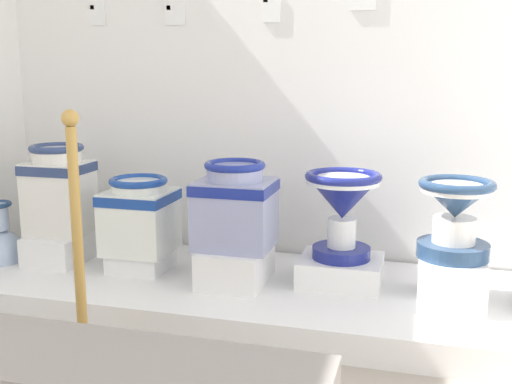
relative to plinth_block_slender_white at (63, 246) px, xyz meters
name	(u,v)px	position (x,y,z in m)	size (l,w,h in m)	color
wall_back	(308,6)	(1.24, 0.50, 1.27)	(3.74, 0.06, 2.97)	white
display_platform	(282,297)	(1.24, -0.04, -0.14)	(3.01, 0.98, 0.14)	white
plinth_block_slender_white	(63,246)	(0.00, 0.00, 0.00)	(0.28, 0.39, 0.15)	white
antique_toilet_slender_white	(59,187)	(0.00, 0.00, 0.33)	(0.31, 0.29, 0.48)	white
plinth_block_broad_patterned	(141,260)	(0.48, -0.03, -0.03)	(0.28, 0.28, 0.10)	white
antique_toilet_broad_patterned	(140,213)	(0.48, -0.03, 0.23)	(0.34, 0.33, 0.39)	white
plinth_block_pale_glazed	(236,264)	(1.01, -0.08, 0.01)	(0.30, 0.39, 0.18)	white
antique_toilet_pale_glazed	(235,204)	(1.01, -0.08, 0.32)	(0.37, 0.32, 0.42)	#9BA2CC
plinth_block_rightmost	(341,271)	(1.51, 0.03, -0.01)	(0.39, 0.33, 0.13)	white
antique_toilet_rightmost	(343,201)	(1.51, 0.03, 0.33)	(0.36, 0.36, 0.42)	navy
plinth_block_squat_floral	(451,279)	(2.01, -0.07, 0.03)	(0.28, 0.38, 0.21)	white
antique_toilet_squat_floral	(455,211)	(2.01, -0.07, 0.34)	(0.33, 0.33, 0.35)	navy
info_placard_first	(97,14)	(0.02, 0.46, 1.26)	(0.10, 0.01, 0.13)	white
info_placard_second	(175,14)	(0.50, 0.46, 1.25)	(0.12, 0.01, 0.12)	white
info_placard_third	(271,8)	(1.05, 0.46, 1.26)	(0.10, 0.01, 0.14)	white
decorative_vase_corner	(0,250)	(-0.33, -0.10, -0.02)	(0.26, 0.26, 0.46)	navy
stanchion_post_near_left	(81,296)	(0.64, -0.85, 0.10)	(0.25, 0.25, 1.02)	#C29243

